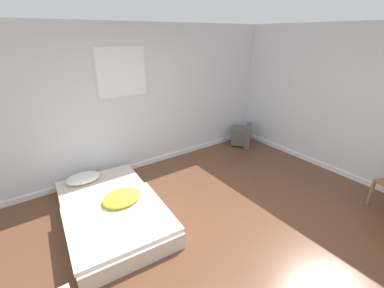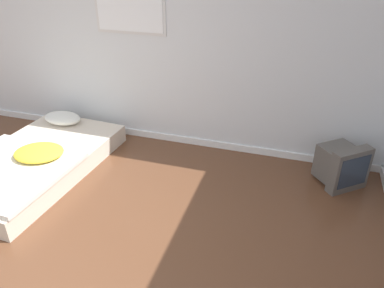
{
  "view_description": "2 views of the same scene",
  "coord_description": "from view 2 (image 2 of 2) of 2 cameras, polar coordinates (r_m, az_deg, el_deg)",
  "views": [
    {
      "loc": [
        -1.74,
        -1.69,
        2.42
      ],
      "look_at": [
        0.72,
        1.8,
        0.57
      ],
      "focal_mm": 24.0,
      "sensor_mm": 36.0,
      "label": 1
    },
    {
      "loc": [
        1.89,
        -1.62,
        2.43
      ],
      "look_at": [
        0.84,
        1.76,
        0.46
      ],
      "focal_mm": 35.0,
      "sensor_mm": 36.0,
      "label": 2
    }
  ],
  "objects": [
    {
      "name": "ground_plane",
      "position": [
        3.48,
        -23.65,
        -18.39
      ],
      "size": [
        20.0,
        20.0,
        0.0
      ],
      "primitive_type": "plane",
      "color": "brown"
    },
    {
      "name": "mattress_bed",
      "position": [
        4.72,
        -23.03,
        -2.44
      ],
      "size": [
        1.36,
        2.16,
        0.37
      ],
      "color": "beige",
      "rests_on": "ground_plane"
    },
    {
      "name": "crt_tv",
      "position": [
        4.41,
        21.77,
        -3.02
      ],
      "size": [
        0.59,
        0.59,
        0.49
      ],
      "color": "#56514C",
      "rests_on": "ground_plane"
    },
    {
      "name": "wall_back",
      "position": [
        4.75,
        -7.01,
        15.07
      ],
      "size": [
        8.25,
        0.08,
        2.6
      ],
      "color": "silver",
      "rests_on": "ground_plane"
    }
  ]
}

